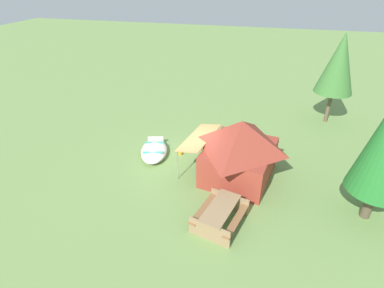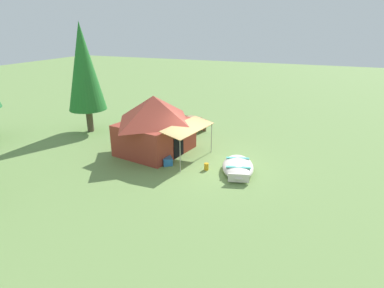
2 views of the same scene
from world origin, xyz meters
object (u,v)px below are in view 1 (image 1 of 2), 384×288
(cooler_box, at_px, (216,155))
(pine_tree_far_center, at_px, (339,64))
(canvas_cabin_tent, at_px, (240,149))
(picnic_table, at_px, (220,213))
(fuel_can, at_px, (180,152))
(beached_rowboat, at_px, (154,150))

(cooler_box, relative_size, pine_tree_far_center, 0.10)
(canvas_cabin_tent, xyz_separation_m, picnic_table, (3.10, -0.25, -0.91))
(fuel_can, bearing_deg, cooler_box, 93.57)
(picnic_table, bearing_deg, cooler_box, -167.49)
(canvas_cabin_tent, xyz_separation_m, pine_tree_far_center, (-6.94, 4.41, 2.09))
(picnic_table, relative_size, pine_tree_far_center, 0.44)
(cooler_box, bearing_deg, pine_tree_far_center, 135.80)
(fuel_can, bearing_deg, pine_tree_far_center, 128.55)
(cooler_box, height_order, fuel_can, cooler_box)
(cooler_box, xyz_separation_m, fuel_can, (0.11, -1.77, -0.02))
(beached_rowboat, height_order, canvas_cabin_tent, canvas_cabin_tent)
(beached_rowboat, relative_size, fuel_can, 8.83)
(picnic_table, distance_m, fuel_can, 4.98)
(canvas_cabin_tent, relative_size, cooler_box, 8.73)
(canvas_cabin_tent, height_order, picnic_table, canvas_cabin_tent)
(fuel_can, distance_m, pine_tree_far_center, 10.01)
(canvas_cabin_tent, bearing_deg, pine_tree_far_center, 147.56)
(beached_rowboat, bearing_deg, fuel_can, 104.14)
(pine_tree_far_center, bearing_deg, picnic_table, -24.93)
(picnic_table, xyz_separation_m, fuel_can, (-4.16, -2.71, -0.34))
(picnic_table, relative_size, fuel_can, 7.69)
(canvas_cabin_tent, relative_size, picnic_table, 1.90)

